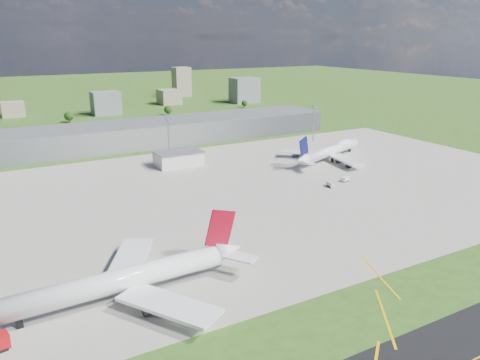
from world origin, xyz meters
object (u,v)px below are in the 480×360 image
tug_yellow (229,253)px  van_white_far (345,179)px  airliner_red_twin (126,280)px  van_white_near (331,185)px  airliner_blue_quad (331,151)px

tug_yellow → van_white_far: (93.14, 46.05, 0.35)m
airliner_red_twin → van_white_far: (131.81, 56.27, -4.58)m
van_white_far → airliner_red_twin: bearing=-176.8°
van_white_near → van_white_far: size_ratio=1.02×
van_white_near → airliner_red_twin: bearing=124.8°
airliner_red_twin → van_white_near: bearing=-157.9°
airliner_red_twin → tug_yellow: bearing=-166.9°
airliner_red_twin → van_white_far: size_ratio=15.82×
van_white_near → van_white_far: (12.96, 3.69, -0.04)m
van_white_near → tug_yellow: bearing=128.8°
tug_yellow → airliner_blue_quad: bearing=-7.4°
airliner_red_twin → van_white_far: bearing=-158.6°
airliner_blue_quad → van_white_near: 57.97m
airliner_red_twin → van_white_near: (118.86, 52.59, -4.54)m
tug_yellow → van_white_far: bearing=-17.5°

